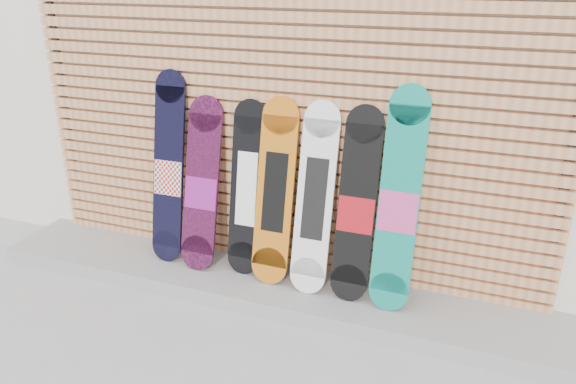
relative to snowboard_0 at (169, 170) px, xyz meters
name	(u,v)px	position (x,y,z in m)	size (l,w,h in m)	color
ground	(247,345)	(1.02, -0.78, -0.88)	(80.00, 80.00, 0.00)	#9C9C9F
building	(421,26)	(1.52, 2.72, 0.92)	(12.00, 5.00, 3.60)	silver
concrete_step	(265,284)	(0.87, -0.10, -0.82)	(4.60, 0.70, 0.12)	gray
slat_wall	(278,135)	(0.87, 0.19, 0.33)	(4.26, 0.08, 2.29)	#C17D50
snowboard_0	(169,170)	(0.00, 0.00, 0.00)	(0.26, 0.32, 1.55)	black
snowboard_1	(202,186)	(0.31, -0.02, -0.09)	(0.29, 0.36, 1.37)	black
snowboard_2	(247,189)	(0.68, 0.02, -0.08)	(0.27, 0.28, 1.37)	black
snowboard_3	(275,192)	(0.93, -0.01, -0.06)	(0.29, 0.35, 1.41)	#C36914
snowboard_4	(315,199)	(1.25, -0.02, -0.06)	(0.28, 0.37, 1.41)	white
snowboard_5	(357,206)	(1.57, -0.02, -0.07)	(0.28, 0.36, 1.40)	black
snowboard_6	(399,202)	(1.86, -0.03, 0.01)	(0.28, 0.38, 1.57)	#0D7E6D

